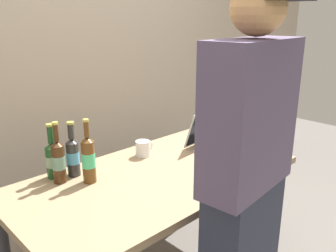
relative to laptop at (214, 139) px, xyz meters
name	(u,v)px	position (x,y,z in m)	size (l,w,h in m)	color
desk	(156,185)	(-0.53, -0.04, -0.13)	(1.55, 0.83, 0.71)	#9E8460
laptop	(214,139)	(0.00, 0.00, 0.00)	(0.34, 0.32, 0.24)	#B7BABC
beer_bottle_dark	(53,159)	(-0.95, 0.30, 0.05)	(0.07, 0.07, 0.29)	#1E5123
beer_bottle_amber	(59,160)	(-0.96, 0.23, 0.06)	(0.07, 0.07, 0.32)	#472B14
beer_bottle_brown	(88,158)	(-0.85, 0.13, 0.07)	(0.07, 0.07, 0.34)	brown
beer_bottle_green	(73,155)	(-0.86, 0.25, 0.06)	(0.07, 0.07, 0.30)	#333333
person_figure	(245,190)	(-0.60, -0.64, 0.09)	(0.46, 0.28, 1.68)	#2D3347
coffee_mug	(143,148)	(-0.42, 0.21, -0.01)	(0.12, 0.09, 0.10)	white
back_wall	(70,53)	(-0.53, 0.80, 0.53)	(6.00, 0.10, 2.60)	tan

